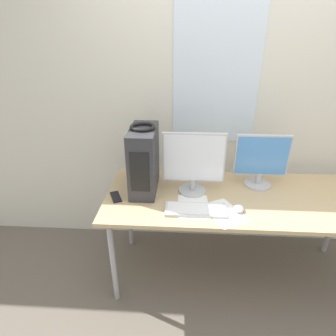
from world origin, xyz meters
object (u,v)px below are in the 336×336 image
at_px(headphones, 143,127).
at_px(monitor_right_near, 261,160).
at_px(monitor_main, 193,162).
at_px(mouse, 239,209).
at_px(pc_tower, 144,160).
at_px(cell_phone, 116,197).
at_px(keyboard, 195,210).

bearing_deg(headphones, monitor_right_near, 7.11).
relative_size(monitor_main, monitor_right_near, 1.12).
bearing_deg(monitor_main, mouse, -37.32).
distance_m(pc_tower, headphones, 0.25).
distance_m(monitor_main, monitor_right_near, 0.53).
height_order(monitor_main, cell_phone, monitor_main).
xyz_separation_m(monitor_main, cell_phone, (-0.55, -0.12, -0.24)).
xyz_separation_m(headphones, cell_phone, (-0.19, -0.14, -0.49)).
bearing_deg(mouse, pc_tower, 159.27).
relative_size(headphones, monitor_right_near, 0.43).
xyz_separation_m(monitor_main, monitor_right_near, (0.51, 0.13, -0.03)).
relative_size(monitor_right_near, mouse, 4.21).
height_order(pc_tower, mouse, pc_tower).
bearing_deg(keyboard, monitor_main, 93.84).
bearing_deg(headphones, monitor_main, -3.02).
xyz_separation_m(pc_tower, mouse, (0.66, -0.25, -0.22)).
relative_size(pc_tower, keyboard, 1.18).
bearing_deg(monitor_right_near, mouse, -119.44).
relative_size(pc_tower, monitor_main, 1.04).
xyz_separation_m(keyboard, cell_phone, (-0.57, 0.14, -0.01)).
relative_size(keyboard, cell_phone, 2.57).
xyz_separation_m(pc_tower, cell_phone, (-0.19, -0.14, -0.23)).
distance_m(pc_tower, mouse, 0.75).
distance_m(monitor_right_near, mouse, 0.46).
xyz_separation_m(monitor_right_near, cell_phone, (-1.06, -0.25, -0.21)).
height_order(headphones, mouse, headphones).
relative_size(headphones, cell_phone, 1.13).
height_order(pc_tower, cell_phone, pc_tower).
distance_m(headphones, monitor_right_near, 0.92).
height_order(keyboard, mouse, mouse).
bearing_deg(pc_tower, monitor_main, -2.88).
distance_m(pc_tower, cell_phone, 0.34).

